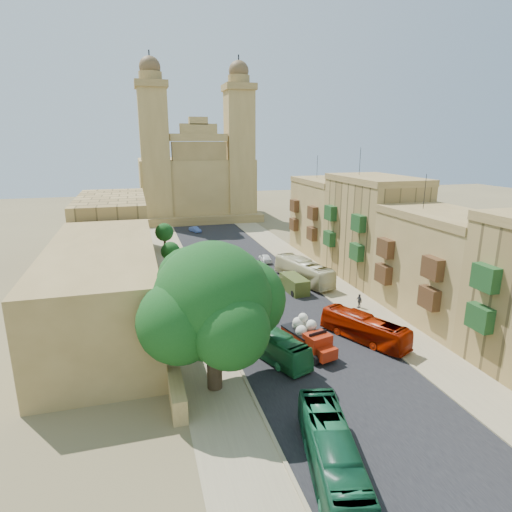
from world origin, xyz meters
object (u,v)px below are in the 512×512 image
street_tree_b (179,276)px  pedestrian_c (359,301)px  car_dkblue (219,249)px  pedestrian_a (404,342)px  ficus_tree (214,305)px  bus_green_north (270,343)px  car_blue_a (263,300)px  car_blue_b (195,229)px  street_tree_c (170,251)px  bus_green_south (332,454)px  bus_cream_east (304,271)px  street_tree_a (193,309)px  car_cream (263,276)px  red_truck (308,336)px  bus_red_east (364,328)px  olive_pickup (294,284)px  church (196,178)px  car_white_a (238,272)px  street_tree_d (164,232)px  car_white_b (265,258)px

street_tree_b → pedestrian_c: (19.13, -8.48, -2.01)m
car_dkblue → pedestrian_a: pedestrian_a is taller
ficus_tree → bus_green_north: size_ratio=1.27×
car_blue_a → car_blue_b: bearing=68.0°
bus_green_north → street_tree_c: bearing=81.5°
street_tree_c → bus_green_south: 42.92m
bus_cream_east → pedestrian_a: size_ratio=6.82×
street_tree_b → bus_cream_east: bearing=6.0°
ficus_tree → bus_green_south: ficus_tree is taller
street_tree_a → car_cream: size_ratio=1.30×
car_cream → street_tree_c: bearing=-52.5°
red_truck → bus_green_south: bearing=-107.5°
street_tree_a → street_tree_c: bearing=90.0°
car_cream → bus_cream_east: bearing=139.4°
bus_red_east → car_blue_a: 12.95m
ficus_tree → street_tree_a: (-0.60, 7.99, -3.38)m
olive_pickup → car_dkblue: (-5.29, 22.03, -0.39)m
car_blue_b → bus_red_east: bearing=-103.5°
church → bus_green_north: (-4.00, -71.08, -8.26)m
ficus_tree → bus_green_north: bearing=33.2°
ficus_tree → pedestrian_c: size_ratio=7.01×
ficus_tree → red_truck: 10.94m
bus_red_east → car_white_a: 23.23m
olive_pickup → car_dkblue: 22.66m
street_tree_d → car_blue_b: (7.08, 13.83, -2.63)m
street_tree_b → street_tree_d: bearing=90.0°
church → red_truck: size_ratio=5.94×
car_blue_a → car_cream: 9.15m
ficus_tree → street_tree_c: 32.24m
street_tree_d → bus_cream_east: 27.76m
bus_cream_east → car_white_a: size_ratio=2.65×
church → car_white_b: bearing=-84.0°
bus_cream_east → car_dkblue: bearing=-80.3°
street_tree_b → street_tree_a: bearing=-90.0°
street_tree_a → bus_green_south: size_ratio=0.51×
red_truck → bus_green_north: bearing=177.5°
street_tree_c → car_blue_b: street_tree_c is taller
bus_green_south → pedestrian_a: 17.52m
bus_cream_east → bus_green_south: bearing=57.9°
street_tree_c → car_white_b: street_tree_c is taller
olive_pickup → bus_cream_east: bus_cream_east is taller
bus_green_north → car_blue_a: 11.96m
bus_green_north → bus_red_east: 9.48m
bus_green_south → car_blue_b: 68.45m
bus_red_east → car_white_a: size_ratio=2.21×
car_blue_a → car_white_b: bearing=47.8°
ficus_tree → car_white_a: size_ratio=2.82×
street_tree_b → church: bearing=79.6°
pedestrian_c → pedestrian_a: bearing=-12.4°
church → olive_pickup: (4.00, -56.07, -8.56)m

